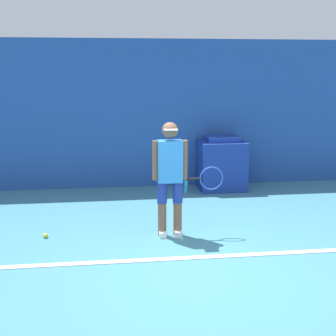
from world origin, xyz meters
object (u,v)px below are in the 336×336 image
object	(u,v)px
covered_chair	(222,164)
tennis_ball	(45,235)
water_bottle	(186,186)
tennis_player	(171,174)

from	to	relation	value
covered_chair	tennis_ball	bearing A→B (deg)	-142.95
water_bottle	tennis_ball	bearing A→B (deg)	-137.56
tennis_player	tennis_ball	bearing A→B (deg)	176.57
tennis_player	covered_chair	distance (m)	2.83
tennis_player	tennis_ball	world-z (taller)	tennis_player
covered_chair	water_bottle	world-z (taller)	covered_chair
covered_chair	water_bottle	bearing A→B (deg)	-166.43
tennis_ball	water_bottle	world-z (taller)	water_bottle
tennis_ball	covered_chair	bearing A→B (deg)	37.05
tennis_ball	water_bottle	xyz separation A→B (m)	(2.36, 2.15, 0.09)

